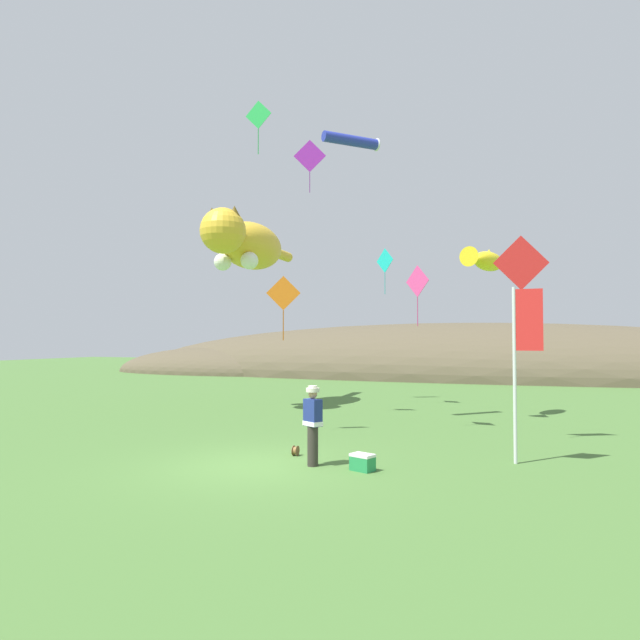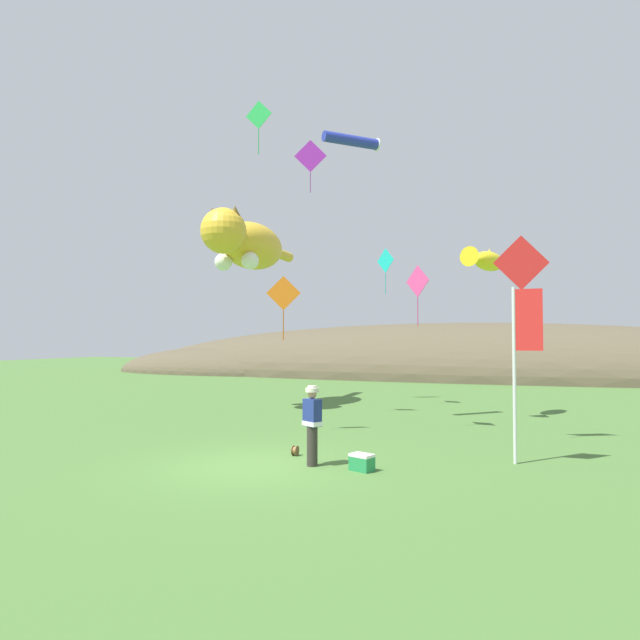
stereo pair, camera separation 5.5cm
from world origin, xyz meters
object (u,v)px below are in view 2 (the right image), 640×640
Objects in this scene: kite_tube_streamer at (352,141)px; picnic_cooler at (362,462)px; kite_diamond_violet at (310,156)px; kite_diamond_red at (521,263)px; kite_spool at (295,451)px; kite_diamond_green at (259,116)px; festival_attendant at (312,423)px; kite_diamond_teal at (385,261)px; kite_diamond_orange at (283,294)px; kite_giant_cat at (246,244)px; kite_fish_windsock at (486,260)px; kite_diamond_pink at (418,282)px; festival_banner_pole at (521,348)px.

picnic_cooler is at bearing -70.35° from kite_tube_streamer.
kite_diamond_red is at bearing -36.09° from kite_diamond_violet.
kite_spool is 0.13× the size of kite_diamond_green.
kite_diamond_teal reaches higher than festival_attendant.
kite_diamond_green reaches higher than kite_diamond_red.
kite_diamond_orange reaches higher than picnic_cooler.
kite_diamond_violet reaches higher than kite_diamond_green.
kite_tube_streamer is at bearing 8.14° from kite_diamond_green.
kite_diamond_violet is 5.22m from kite_diamond_green.
kite_giant_cat reaches higher than picnic_cooler.
kite_fish_windsock is (1.79, 9.21, 5.44)m from picnic_cooler.
kite_diamond_pink is at bearing -66.10° from kite_diamond_teal.
kite_diamond_teal is 8.07m from kite_diamond_orange.
picnic_cooler is 0.14× the size of festival_banner_pole.
festival_attendant is at bearing -83.53° from kite_diamond_teal.
kite_diamond_pink is at bearing 158.29° from kite_diamond_red.
festival_attendant is at bearing -47.84° from kite_spool.
kite_diamond_red is (8.82, -6.43, -5.92)m from kite_diamond_violet.
festival_attendant reaches higher than kite_spool.
festival_attendant is at bearing -80.18° from kite_tube_streamer.
picnic_cooler is 0.30× the size of kite_diamond_teal.
kite_spool is at bearing 154.67° from picnic_cooler.
kite_fish_windsock reaches higher than kite_spool.
kite_diamond_green is (-3.06, -5.65, 4.55)m from kite_diamond_teal.
festival_banner_pole reaches higher than festival_attendant.
kite_diamond_teal is (-4.25, 2.26, 0.47)m from kite_fish_windsock.
kite_fish_windsock is at bearing 24.86° from kite_diamond_green.
kite_giant_cat is (-5.83, 8.21, 6.64)m from kite_spool.
picnic_cooler is 0.30× the size of kite_diamond_orange.
kite_diamond_violet is at bearing 143.91° from kite_diamond_red.
festival_banner_pole reaches higher than kite_spool.
kite_diamond_violet reaches higher than kite_fish_windsock.
kite_diamond_violet reaches higher than kite_spool.
picnic_cooler reaches higher than kite_spool.
kite_fish_windsock reaches higher than kite_diamond_red.
kite_tube_streamer is 7.28m from kite_diamond_red.
picnic_cooler is 7.31m from kite_diamond_pink.
kite_diamond_green is at bearing -88.12° from kite_diamond_violet.
kite_fish_windsock is 1.12× the size of kite_diamond_red.
festival_attendant is 5.45m from kite_diamond_orange.
kite_tube_streamer reaches higher than kite_diamond_orange.
kite_diamond_violet is (-7.49, 1.82, 5.17)m from kite_fish_windsock.
kite_diamond_orange is at bearing 133.94° from picnic_cooler.
picnic_cooler is at bearing -46.46° from kite_diamond_green.
kite_diamond_green is (0.17, -5.22, -0.15)m from kite_diamond_violet.
kite_diamond_red reaches higher than kite_spool.
kite_tube_streamer reaches higher than festival_attendant.
festival_attendant is 0.44× the size of festival_banner_pole.
kite_diamond_pink is 4.21m from kite_diamond_orange.
kite_diamond_orange is (-1.34, -2.57, -5.32)m from kite_tube_streamer.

